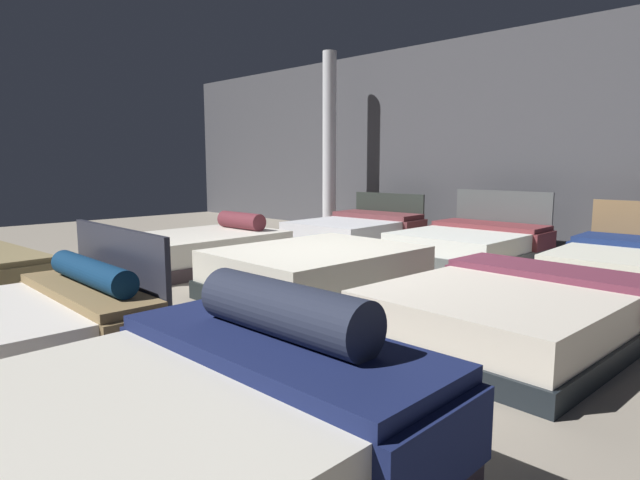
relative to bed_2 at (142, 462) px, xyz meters
The scene contains 10 objects.
ground_plane 3.67m from the bed_2, 125.83° to the left, with size 18.00×18.00×0.02m, color gray.
showroom_back_wall 8.16m from the bed_2, 105.46° to the left, with size 18.00×0.06×3.50m, color #47474C.
bed_2 is the anchor object (origin of this frame).
bed_3 5.28m from the bed_2, 144.48° to the left, with size 1.48×2.09×0.67m.
bed_4 3.68m from the bed_2, 125.01° to the left, with size 1.65×2.08×0.49m.
bed_5 3.03m from the bed_2, 90.70° to the left, with size 1.75×2.13×0.48m.
bed_6 7.47m from the bed_2, 124.66° to the left, with size 1.73×2.21×0.81m.
bed_7 6.49m from the bed_2, 108.72° to the left, with size 1.73×2.07×0.93m.
bed_8 6.17m from the bed_2, 89.95° to the left, with size 1.67×2.16×0.86m.
support_pillar 9.10m from the bed_2, 129.20° to the left, with size 0.27×0.27×3.50m, color silver.
Camera 1 is at (3.86, -3.79, 1.35)m, focal length 30.08 mm.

